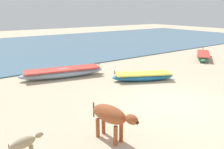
# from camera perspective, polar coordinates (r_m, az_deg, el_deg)

# --- Properties ---
(ground) EXTENTS (80.00, 80.00, 0.00)m
(ground) POSITION_cam_1_polar(r_m,az_deg,el_deg) (9.54, 14.91, -7.03)
(ground) COLOR beige
(sea_water) EXTENTS (60.00, 20.00, 0.08)m
(sea_water) POSITION_cam_1_polar(r_m,az_deg,el_deg) (24.50, -18.73, 6.72)
(sea_water) COLOR slate
(sea_water) RESTS_ON ground
(fishing_boat_0) EXTENTS (3.66, 2.90, 0.64)m
(fishing_boat_0) POSITION_cam_1_polar(r_m,az_deg,el_deg) (18.90, 22.22, 4.46)
(fishing_boat_0) COLOR #338C66
(fishing_boat_0) RESTS_ON ground
(fishing_boat_1) EXTENTS (3.39, 2.28, 0.62)m
(fishing_boat_1) POSITION_cam_1_polar(r_m,az_deg,el_deg) (12.15, 7.91, -0.46)
(fishing_boat_1) COLOR #1E669E
(fishing_boat_1) RESTS_ON ground
(fishing_boat_4) EXTENTS (4.84, 2.05, 0.71)m
(fishing_boat_4) POSITION_cam_1_polar(r_m,az_deg,el_deg) (12.90, -12.48, 0.50)
(fishing_boat_4) COLOR #8CA5B7
(fishing_boat_4) RESTS_ON ground
(cow_adult_rust) EXTENTS (0.75, 1.61, 1.06)m
(cow_adult_rust) POSITION_cam_1_polar(r_m,az_deg,el_deg) (6.46, -0.32, -10.52)
(cow_adult_rust) COLOR #9E4C28
(cow_adult_rust) RESTS_ON ground
(calf_far_dun) EXTENTS (0.90, 0.34, 0.58)m
(calf_far_dun) POSITION_cam_1_polar(r_m,az_deg,el_deg) (6.31, -21.44, -16.00)
(calf_far_dun) COLOR tan
(calf_far_dun) RESTS_ON ground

